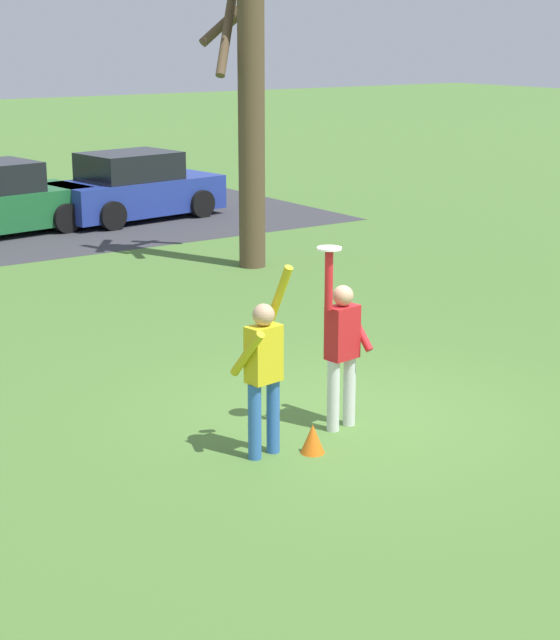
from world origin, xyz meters
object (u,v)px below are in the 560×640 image
object	(u,v)px
person_defender	(264,367)
frisbee_disc	(329,248)
parked_car_blue	(134,188)
field_cone_orange	(313,439)
person_catcher	(342,344)
bare_tree_tall	(250,85)

from	to	relation	value
person_defender	frisbee_disc	xyz separation A→B (m)	(0.94, 0.13, 1.11)
person_defender	parked_car_blue	bearing A→B (deg)	59.84
field_cone_orange	frisbee_disc	bearing A→B (deg)	38.09
person_catcher	frisbee_disc	xyz separation A→B (m)	(-0.22, -0.03, 1.11)
parked_car_blue	bare_tree_tall	distance (m)	6.54
parked_car_blue	person_defender	bearing A→B (deg)	-119.28
person_catcher	frisbee_disc	bearing A→B (deg)	0.00
person_catcher	bare_tree_tall	distance (m)	8.89
parked_car_blue	frisbee_disc	bearing A→B (deg)	-116.03
frisbee_disc	person_defender	bearing A→B (deg)	-171.85
person_catcher	field_cone_orange	bearing A→B (deg)	21.97
bare_tree_tall	frisbee_disc	bearing A→B (deg)	-117.74
parked_car_blue	bare_tree_tall	bearing A→B (deg)	-102.92
person_catcher	field_cone_orange	size ratio (longest dim) A/B	6.50
person_defender	parked_car_blue	distance (m)	14.86
person_catcher	parked_car_blue	size ratio (longest dim) A/B	0.48
person_catcher	field_cone_orange	world-z (taller)	person_catcher
bare_tree_tall	field_cone_orange	size ratio (longest dim) A/B	20.82
frisbee_disc	bare_tree_tall	distance (m)	8.79
person_defender	field_cone_orange	distance (m)	0.97
person_defender	field_cone_orange	bearing A→B (deg)	-35.83
frisbee_disc	parked_car_blue	distance (m)	14.47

